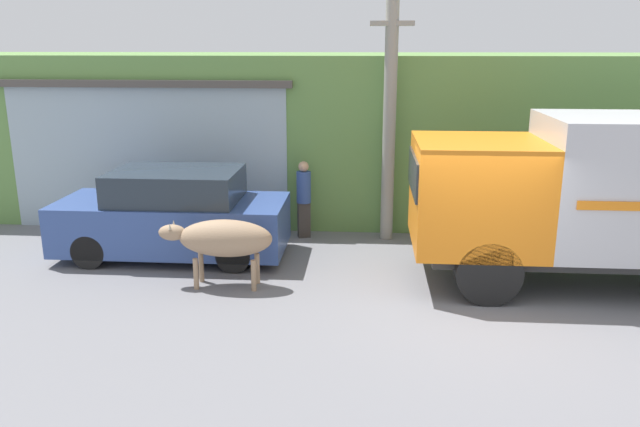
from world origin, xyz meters
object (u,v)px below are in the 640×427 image
(pedestrian_on_hill, at_px, (304,195))
(utility_pole, at_px, (390,116))
(parked_suv, at_px, (174,216))
(cargo_truck, at_px, (635,193))
(brown_cow, at_px, (223,239))

(pedestrian_on_hill, relative_size, utility_pole, 0.33)
(parked_suv, distance_m, utility_pole, 4.91)
(cargo_truck, height_order, brown_cow, cargo_truck)
(cargo_truck, height_order, utility_pole, utility_pole)
(parked_suv, bearing_deg, utility_pole, 21.12)
(parked_suv, relative_size, pedestrian_on_hill, 2.64)
(utility_pole, bearing_deg, parked_suv, -160.32)
(brown_cow, bearing_deg, utility_pole, 57.52)
(utility_pole, bearing_deg, pedestrian_on_hill, -178.29)
(pedestrian_on_hill, distance_m, utility_pole, 2.52)
(cargo_truck, relative_size, brown_cow, 3.62)
(utility_pole, bearing_deg, brown_cow, -133.69)
(pedestrian_on_hill, bearing_deg, parked_suv, 13.02)
(pedestrian_on_hill, bearing_deg, cargo_truck, 139.34)
(brown_cow, height_order, utility_pole, utility_pole)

